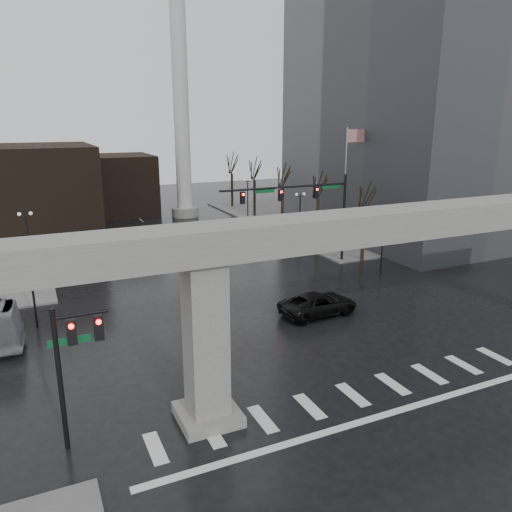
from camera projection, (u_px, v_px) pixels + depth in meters
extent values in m
plane|color=black|center=(341.00, 385.00, 24.83)|extent=(160.00, 160.00, 0.00)
cube|color=slate|center=(351.00, 217.00, 66.81)|extent=(28.00, 36.00, 0.15)
cube|color=gray|center=(349.00, 228.00, 22.70)|extent=(48.00, 2.20, 1.40)
cube|color=gray|center=(206.00, 344.00, 21.03)|extent=(1.60, 1.60, 7.30)
cube|color=gray|center=(208.00, 414.00, 21.94)|extent=(2.60, 2.60, 0.50)
cube|color=slate|center=(431.00, 39.00, 53.29)|extent=(22.00, 26.00, 42.00)
cube|color=black|center=(18.00, 192.00, 54.60)|extent=(16.00, 14.00, 10.00)
cube|color=black|center=(115.00, 185.00, 68.46)|extent=(10.00, 10.00, 8.00)
cylinder|color=silver|center=(181.00, 100.00, 63.50)|extent=(2.00, 2.00, 30.00)
cylinder|color=gray|center=(185.00, 212.00, 67.35)|extent=(3.60, 3.60, 1.20)
cylinder|color=black|center=(344.00, 219.00, 45.39)|extent=(0.24, 0.24, 8.00)
cylinder|color=black|center=(286.00, 187.00, 42.11)|extent=(12.00, 0.18, 0.18)
cube|color=black|center=(316.00, 193.00, 43.49)|extent=(0.35, 0.30, 1.00)
cube|color=black|center=(281.00, 195.00, 42.08)|extent=(0.35, 0.30, 1.00)
cube|color=black|center=(243.00, 198.00, 40.67)|extent=(0.35, 0.30, 1.00)
sphere|color=#FF0C05|center=(317.00, 189.00, 43.26)|extent=(0.20, 0.20, 0.20)
cube|color=#0B4E25|center=(331.00, 187.00, 43.98)|extent=(1.80, 0.05, 0.35)
cube|color=#0B4E25|center=(265.00, 191.00, 41.35)|extent=(1.80, 0.05, 0.35)
cylinder|color=black|center=(60.00, 381.00, 19.30)|extent=(0.20, 0.20, 6.00)
cylinder|color=black|center=(81.00, 315.00, 19.01)|extent=(2.00, 0.14, 0.14)
cube|color=black|center=(72.00, 332.00, 19.02)|extent=(0.35, 0.30, 1.00)
cube|color=black|center=(99.00, 328.00, 19.43)|extent=(0.35, 0.30, 1.00)
cube|color=#0B4E25|center=(70.00, 341.00, 19.08)|extent=(1.60, 0.05, 0.30)
cylinder|color=silver|center=(345.00, 191.00, 48.54)|extent=(0.12, 0.12, 12.00)
cube|color=#AD2812|center=(356.00, 136.00, 47.56)|extent=(2.00, 0.03, 1.20)
cylinder|color=black|center=(382.00, 247.00, 41.90)|extent=(0.14, 0.14, 4.80)
cube|color=black|center=(384.00, 219.00, 41.27)|extent=(0.90, 0.06, 0.06)
sphere|color=silver|center=(380.00, 217.00, 41.03)|extent=(0.32, 0.32, 0.32)
sphere|color=silver|center=(389.00, 216.00, 41.40)|extent=(0.32, 0.32, 0.32)
cylinder|color=black|center=(300.00, 218.00, 54.15)|extent=(0.14, 0.14, 4.80)
cube|color=black|center=(300.00, 196.00, 53.52)|extent=(0.90, 0.06, 0.06)
sphere|color=silver|center=(297.00, 194.00, 53.28)|extent=(0.32, 0.32, 0.32)
sphere|color=silver|center=(304.00, 194.00, 53.65)|extent=(0.32, 0.32, 0.32)
cylinder|color=black|center=(248.00, 199.00, 66.40)|extent=(0.14, 0.14, 4.80)
cube|color=black|center=(248.00, 182.00, 65.77)|extent=(0.90, 0.06, 0.06)
sphere|color=silver|center=(244.00, 180.00, 65.53)|extent=(0.32, 0.32, 0.32)
sphere|color=silver|center=(251.00, 180.00, 65.90)|extent=(0.32, 0.32, 0.32)
cylinder|color=black|center=(33.00, 292.00, 30.99)|extent=(0.14, 0.14, 4.80)
cube|color=black|center=(28.00, 256.00, 30.36)|extent=(0.90, 0.06, 0.06)
sphere|color=silver|center=(20.00, 253.00, 30.13)|extent=(0.32, 0.32, 0.32)
sphere|color=silver|center=(36.00, 252.00, 30.49)|extent=(0.32, 0.32, 0.32)
cylinder|color=black|center=(29.00, 243.00, 43.24)|extent=(0.14, 0.14, 4.80)
cube|color=black|center=(25.00, 216.00, 42.61)|extent=(0.90, 0.06, 0.06)
sphere|color=silver|center=(19.00, 214.00, 42.38)|extent=(0.32, 0.32, 0.32)
sphere|color=silver|center=(31.00, 213.00, 42.74)|extent=(0.32, 0.32, 0.32)
cylinder|color=black|center=(26.00, 215.00, 55.49)|extent=(0.14, 0.14, 4.80)
cube|color=black|center=(24.00, 194.00, 54.86)|extent=(0.90, 0.06, 0.06)
sphere|color=silver|center=(19.00, 193.00, 54.63)|extent=(0.32, 0.32, 0.32)
sphere|color=silver|center=(28.00, 192.00, 54.99)|extent=(0.32, 0.32, 0.32)
cylinder|color=black|center=(363.00, 237.00, 45.83)|extent=(0.34, 0.34, 4.55)
cylinder|color=black|center=(365.00, 197.00, 44.84)|extent=(0.12, 1.52, 2.98)
cylinder|color=black|center=(368.00, 198.00, 45.32)|extent=(0.83, 1.14, 2.51)
cylinder|color=black|center=(317.00, 221.00, 52.82)|extent=(0.34, 0.34, 4.66)
cylinder|color=black|center=(319.00, 185.00, 51.80)|extent=(0.12, 1.55, 3.05)
cylinder|color=black|center=(321.00, 186.00, 52.28)|extent=(0.85, 1.16, 2.57)
cylinder|color=black|center=(282.00, 208.00, 59.81)|extent=(0.34, 0.34, 4.76)
cylinder|color=black|center=(283.00, 176.00, 58.76)|extent=(0.12, 1.59, 3.11)
cylinder|color=black|center=(285.00, 177.00, 59.25)|extent=(0.86, 1.18, 2.62)
cylinder|color=black|center=(255.00, 198.00, 66.79)|extent=(0.34, 0.34, 4.87)
cylinder|color=black|center=(254.00, 168.00, 65.72)|extent=(0.12, 1.62, 3.18)
cylinder|color=black|center=(257.00, 170.00, 66.21)|extent=(0.88, 1.20, 2.68)
cylinder|color=black|center=(232.00, 191.00, 73.78)|extent=(0.34, 0.34, 4.97)
cylinder|color=black|center=(232.00, 163.00, 72.69)|extent=(0.12, 1.65, 3.25)
cylinder|color=black|center=(234.00, 164.00, 73.18)|extent=(0.89, 1.23, 2.74)
imported|color=black|center=(319.00, 304.00, 33.55)|extent=(5.59, 2.82, 1.52)
imported|color=black|center=(207.00, 263.00, 43.16)|extent=(1.91, 4.26, 1.42)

